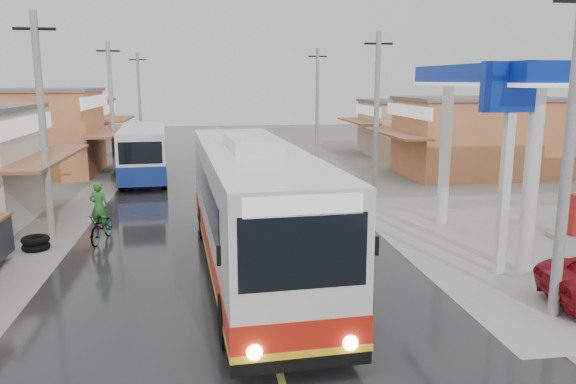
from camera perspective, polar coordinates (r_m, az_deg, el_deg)
name	(u,v)px	position (r m, az deg, el deg)	size (l,w,h in m)	color
ground	(270,334)	(13.20, -1.89, -14.23)	(120.00, 120.00, 0.00)	slate
road	(235,199)	(27.47, -5.39, -0.67)	(12.00, 90.00, 0.02)	black
centre_line	(235,198)	(27.46, -5.39, -0.65)	(0.15, 90.00, 0.01)	#D8CC4C
shopfronts_right	(556,202)	(29.43, 25.55, -0.96)	(11.00, 44.00, 4.80)	beige
utility_poles_left	(90,199)	(28.98, -19.45, -0.66)	(1.60, 50.00, 8.00)	gray
utility_poles_right	(374,195)	(28.66, 8.72, -0.27)	(1.60, 36.00, 8.00)	gray
coach_bus	(252,209)	(16.49, -3.65, -1.75)	(3.66, 13.22, 4.08)	silver
second_bus	(144,152)	(33.34, -14.46, 3.96)	(3.13, 9.28, 3.03)	silver
cyclist	(101,222)	(21.05, -18.46, -2.92)	(1.03, 2.14, 2.22)	black
tyre_stack	(36,243)	(21.02, -24.25, -4.75)	(0.93, 0.93, 0.48)	black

